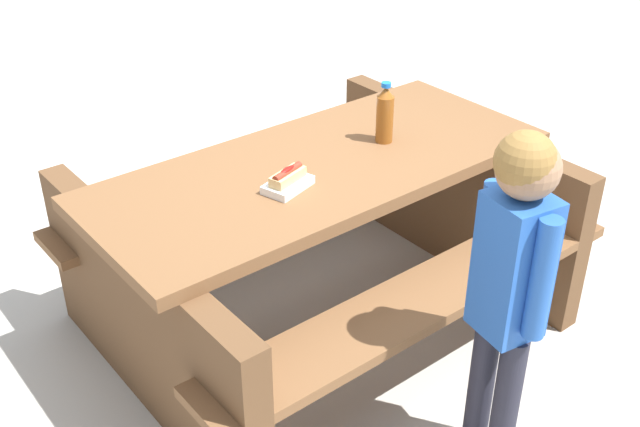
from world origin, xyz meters
TOP-DOWN VIEW (x-y plane):
  - ground_plane at (0.00, 0.00)m, footprint 30.00×30.00m
  - picnic_table at (0.00, 0.00)m, footprint 2.02×1.70m
  - soda_bottle at (-0.31, -0.05)m, footprint 0.07×0.07m
  - hotdog_tray at (0.20, 0.13)m, footprint 0.21×0.18m
  - child_in_coat at (-0.15, 0.92)m, footprint 0.19×0.30m

SIDE VIEW (x-z plane):
  - ground_plane at x=0.00m, z-range 0.00..0.00m
  - picnic_table at x=0.00m, z-range 0.07..0.82m
  - child_in_coat at x=-0.15m, z-range 0.17..1.39m
  - hotdog_tray at x=0.20m, z-range 0.74..0.82m
  - soda_bottle at x=-0.31m, z-range 0.74..0.99m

